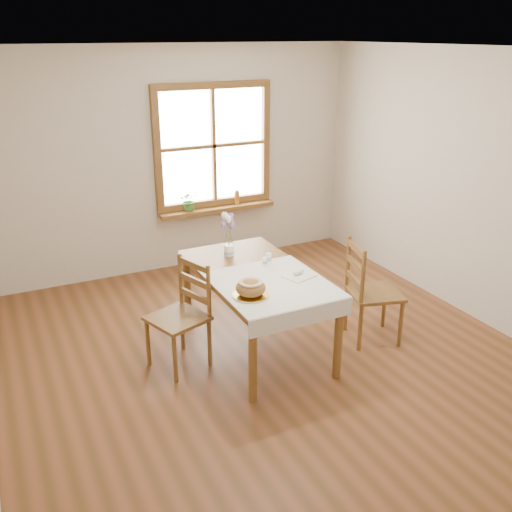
{
  "coord_description": "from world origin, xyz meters",
  "views": [
    {
      "loc": [
        -2.03,
        -3.82,
        2.72
      ],
      "look_at": [
        0.0,
        0.3,
        0.9
      ],
      "focal_mm": 40.0,
      "sensor_mm": 36.0,
      "label": 1
    }
  ],
  "objects": [
    {
      "name": "pepper_shaker",
      "position": [
        0.18,
        0.41,
        0.81
      ],
      "size": [
        0.07,
        0.07,
        0.1
      ],
      "primitive_type": "cylinder",
      "rotation": [
        0.0,
        0.0,
        0.34
      ],
      "color": "white",
      "rests_on": "table_linen"
    },
    {
      "name": "egg_napkin",
      "position": [
        0.28,
        0.03,
        0.77
      ],
      "size": [
        0.29,
        0.26,
        0.01
      ],
      "primitive_type": "cube",
      "rotation": [
        0.0,
        0.0,
        0.29
      ],
      "color": "silver",
      "rests_on": "table_linen"
    },
    {
      "name": "room_walls",
      "position": [
        0.0,
        0.0,
        1.71
      ],
      "size": [
        4.6,
        5.1,
        2.65
      ],
      "color": "beige",
      "rests_on": "ground"
    },
    {
      "name": "flower_vase",
      "position": [
        -0.06,
        0.75,
        0.8
      ],
      "size": [
        0.12,
        0.12,
        0.1
      ],
      "primitive_type": "cylinder",
      "rotation": [
        0.0,
        0.0,
        0.28
      ],
      "color": "white",
      "rests_on": "dining_table"
    },
    {
      "name": "bread_plate",
      "position": [
        -0.26,
        -0.14,
        0.77
      ],
      "size": [
        0.36,
        0.36,
        0.02
      ],
      "primitive_type": "cylinder",
      "rotation": [
        0.0,
        0.0,
        0.35
      ],
      "color": "white",
      "rests_on": "table_linen"
    },
    {
      "name": "chair_right",
      "position": [
        1.05,
        -0.04,
        0.49
      ],
      "size": [
        0.58,
        0.56,
        0.97
      ],
      "primitive_type": null,
      "rotation": [
        0.0,
        0.0,
        1.3
      ],
      "color": "brown",
      "rests_on": "ground"
    },
    {
      "name": "eggs",
      "position": [
        0.28,
        0.03,
        0.79
      ],
      "size": [
        0.23,
        0.21,
        0.04
      ],
      "primitive_type": null,
      "rotation": [
        0.0,
        0.0,
        0.29
      ],
      "color": "white",
      "rests_on": "egg_napkin"
    },
    {
      "name": "amber_bottle",
      "position": [
        0.77,
        2.4,
        0.81
      ],
      "size": [
        0.07,
        0.07,
        0.18
      ],
      "primitive_type": "cylinder",
      "rotation": [
        0.0,
        0.0,
        -0.06
      ],
      "color": "#A66A1E",
      "rests_on": "window_sill"
    },
    {
      "name": "lavender_bouquet",
      "position": [
        -0.06,
        0.75,
        1.01
      ],
      "size": [
        0.17,
        0.17,
        0.31
      ],
      "primitive_type": null,
      "color": "#8360AB",
      "rests_on": "flower_vase"
    },
    {
      "name": "table_linen",
      "position": [
        0.0,
        -0.0,
        0.76
      ],
      "size": [
        0.91,
        0.99,
        0.01
      ],
      "primitive_type": "cube",
      "color": "silver",
      "rests_on": "dining_table"
    },
    {
      "name": "bread_loaf",
      "position": [
        -0.26,
        -0.14,
        0.84
      ],
      "size": [
        0.24,
        0.24,
        0.13
      ],
      "primitive_type": "ellipsoid",
      "color": "#A47A3A",
      "rests_on": "bread_plate"
    },
    {
      "name": "window",
      "position": [
        0.5,
        2.47,
        1.45
      ],
      "size": [
        1.46,
        0.08,
        1.46
      ],
      "color": "brown",
      "rests_on": "ground"
    },
    {
      "name": "window_sill",
      "position": [
        0.5,
        2.4,
        0.69
      ],
      "size": [
        1.46,
        0.2,
        0.05
      ],
      "color": "brown",
      "rests_on": "ground"
    },
    {
      "name": "chair_left",
      "position": [
        -0.73,
        0.32,
        0.47
      ],
      "size": [
        0.58,
        0.56,
        0.94
      ],
      "primitive_type": null,
      "rotation": [
        0.0,
        0.0,
        -1.23
      ],
      "color": "brown",
      "rests_on": "ground"
    },
    {
      "name": "dining_table",
      "position": [
        0.0,
        0.3,
        0.66
      ],
      "size": [
        0.9,
        1.6,
        0.75
      ],
      "color": "brown",
      "rests_on": "ground"
    },
    {
      "name": "salt_shaker",
      "position": [
        0.12,
        0.37,
        0.8
      ],
      "size": [
        0.05,
        0.05,
        0.09
      ],
      "primitive_type": "cylinder",
      "rotation": [
        0.0,
        0.0,
        0.21
      ],
      "color": "white",
      "rests_on": "table_linen"
    },
    {
      "name": "ground",
      "position": [
        0.0,
        0.0,
        0.0
      ],
      "size": [
        5.0,
        5.0,
        0.0
      ],
      "primitive_type": "plane",
      "color": "brown",
      "rests_on": "ground"
    },
    {
      "name": "potted_plant",
      "position": [
        0.15,
        2.4,
        0.81
      ],
      "size": [
        0.26,
        0.28,
        0.19
      ],
      "primitive_type": "imported",
      "rotation": [
        0.0,
        0.0,
        -0.17
      ],
      "color": "#41772F",
      "rests_on": "window_sill"
    }
  ]
}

